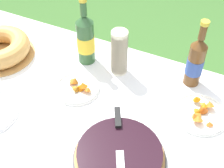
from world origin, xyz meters
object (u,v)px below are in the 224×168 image
at_px(snack_plate_near, 200,113).
at_px(snack_plate_right, 77,88).
at_px(cup_stack, 119,52).
at_px(berry_tart, 120,156).
at_px(serving_knife, 119,143).
at_px(cider_bottle_amber, 196,61).
at_px(cider_bottle_green, 86,39).

bearing_deg(snack_plate_near, snack_plate_right, -170.49).
bearing_deg(cup_stack, berry_tart, -65.17).
relative_size(serving_knife, snack_plate_right, 1.77).
bearing_deg(cup_stack, cider_bottle_amber, 12.57).
height_order(berry_tart, cider_bottle_amber, cider_bottle_amber).
bearing_deg(berry_tart, cider_bottle_amber, 76.46).
xyz_separation_m(serving_knife, cider_bottle_green, (-0.35, 0.40, 0.06)).
distance_m(berry_tart, serving_knife, 0.05).
distance_m(cider_bottle_amber, snack_plate_near, 0.22).
bearing_deg(serving_knife, cider_bottle_amber, 136.68).
height_order(berry_tart, serving_knife, serving_knife).
xyz_separation_m(berry_tart, serving_knife, (-0.01, 0.03, 0.04)).
bearing_deg(berry_tart, serving_knife, 117.50).
relative_size(cup_stack, cider_bottle_amber, 0.69).
bearing_deg(cider_bottle_green, serving_knife, -48.96).
relative_size(serving_knife, cup_stack, 1.60).
bearing_deg(berry_tart, cider_bottle_green, 130.34).
xyz_separation_m(cider_bottle_green, cider_bottle_amber, (0.48, 0.06, -0.00)).
height_order(cider_bottle_green, snack_plate_near, cider_bottle_green).
distance_m(berry_tart, snack_plate_near, 0.38).
bearing_deg(serving_knife, snack_plate_near, 116.52).
height_order(cup_stack, snack_plate_near, cup_stack).
xyz_separation_m(snack_plate_near, snack_plate_right, (-0.51, -0.08, -0.00)).
xyz_separation_m(serving_knife, snack_plate_right, (-0.29, 0.21, -0.05)).
relative_size(berry_tart, snack_plate_near, 1.51).
distance_m(berry_tart, snack_plate_right, 0.39).
xyz_separation_m(berry_tart, cup_stack, (-0.19, 0.42, 0.08)).
xyz_separation_m(cider_bottle_green, snack_plate_near, (0.56, -0.11, -0.11)).
height_order(cider_bottle_green, snack_plate_right, cider_bottle_green).
height_order(serving_knife, cider_bottle_amber, cider_bottle_amber).
bearing_deg(snack_plate_near, cider_bottle_amber, 116.02).
relative_size(cider_bottle_amber, snack_plate_right, 1.60).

